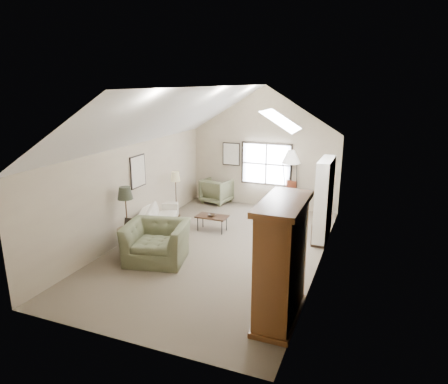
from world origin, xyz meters
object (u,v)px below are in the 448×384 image
at_px(armchair_near, 157,242).
at_px(side_table, 129,240).
at_px(armchair_far, 217,191).
at_px(coffee_table, 212,223).
at_px(side_chair, 288,196).
at_px(armoire, 281,262).
at_px(sofa, 159,218).

distance_m(armchair_near, side_table, 0.95).
xyz_separation_m(armchair_far, coffee_table, (0.92, -2.58, -0.20)).
height_order(armchair_far, side_chair, side_chair).
distance_m(armchair_far, side_table, 4.63).
xyz_separation_m(armchair_far, side_chair, (2.51, 0.00, 0.07)).
height_order(armoire, sofa, armoire).
xyz_separation_m(sofa, side_chair, (3.06, 3.01, 0.15)).
xyz_separation_m(coffee_table, side_chair, (1.59, 2.58, 0.27)).
bearing_deg(armchair_far, sofa, 91.46).
bearing_deg(sofa, armoire, -148.52).
height_order(armoire, side_table, armoire).
bearing_deg(side_table, armoire, -19.53).
height_order(coffee_table, side_chair, side_chair).
xyz_separation_m(armoire, side_chair, (-1.24, 6.10, -0.61)).
bearing_deg(sofa, coffee_table, -96.53).
distance_m(side_table, side_chair, 5.48).
bearing_deg(side_chair, side_table, -104.98).
xyz_separation_m(armoire, side_table, (-4.20, 1.49, -0.81)).
bearing_deg(side_chair, armchair_far, -162.25).
bearing_deg(armchair_near, armoire, -34.24).
distance_m(sofa, armchair_far, 3.06).
relative_size(sofa, side_chair, 2.36).
xyz_separation_m(armoire, coffee_table, (-2.83, 3.52, -0.88)).
bearing_deg(armoire, sofa, 144.30).
bearing_deg(sofa, side_table, 160.75).
height_order(armchair_near, side_table, armchair_near).
relative_size(sofa, side_table, 3.99).
height_order(armoire, armchair_far, armoire).
bearing_deg(coffee_table, armchair_far, 109.66).
relative_size(armoire, armchair_far, 2.36).
xyz_separation_m(armoire, armchair_far, (-3.75, 6.10, -0.68)).
relative_size(side_table, side_chair, 0.59).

